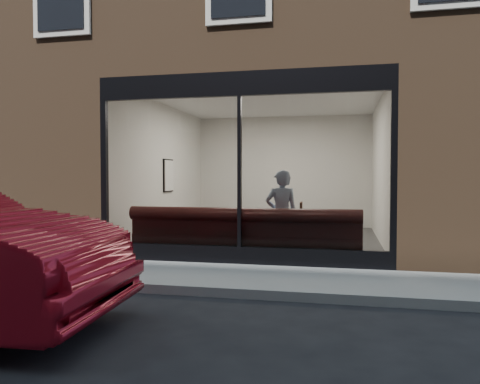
% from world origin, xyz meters
% --- Properties ---
extents(ground, '(120.00, 120.00, 0.00)m').
position_xyz_m(ground, '(0.00, 0.00, 0.00)').
color(ground, black).
rests_on(ground, ground).
extents(sidewalk_near, '(40.00, 2.00, 0.01)m').
position_xyz_m(sidewalk_near, '(0.00, 1.00, 0.01)').
color(sidewalk_near, gray).
rests_on(sidewalk_near, ground).
extents(kerb_near, '(40.00, 0.10, 0.12)m').
position_xyz_m(kerb_near, '(0.00, -0.05, 0.06)').
color(kerb_near, gray).
rests_on(kerb_near, ground).
extents(host_building_pier_left, '(2.50, 12.00, 3.20)m').
position_xyz_m(host_building_pier_left, '(-3.75, 8.00, 1.60)').
color(host_building_pier_left, brown).
rests_on(host_building_pier_left, ground).
extents(host_building_pier_right, '(2.50, 12.00, 3.20)m').
position_xyz_m(host_building_pier_right, '(3.75, 8.00, 1.60)').
color(host_building_pier_right, brown).
rests_on(host_building_pier_right, ground).
extents(host_building_backfill, '(5.00, 6.00, 3.20)m').
position_xyz_m(host_building_backfill, '(0.00, 11.00, 1.60)').
color(host_building_backfill, brown).
rests_on(host_building_backfill, ground).
extents(cafe_floor, '(6.00, 6.00, 0.00)m').
position_xyz_m(cafe_floor, '(0.00, 5.00, 0.02)').
color(cafe_floor, '#2D2D30').
rests_on(cafe_floor, ground).
extents(cafe_ceiling, '(6.00, 6.00, 0.00)m').
position_xyz_m(cafe_ceiling, '(0.00, 5.00, 3.19)').
color(cafe_ceiling, white).
rests_on(cafe_ceiling, host_building_upper).
extents(cafe_wall_back, '(5.00, 0.00, 5.00)m').
position_xyz_m(cafe_wall_back, '(0.00, 7.99, 1.60)').
color(cafe_wall_back, silver).
rests_on(cafe_wall_back, ground).
extents(cafe_wall_left, '(0.00, 6.00, 6.00)m').
position_xyz_m(cafe_wall_left, '(-2.49, 5.00, 1.60)').
color(cafe_wall_left, silver).
rests_on(cafe_wall_left, ground).
extents(cafe_wall_right, '(0.00, 6.00, 6.00)m').
position_xyz_m(cafe_wall_right, '(2.49, 5.00, 1.60)').
color(cafe_wall_right, silver).
rests_on(cafe_wall_right, ground).
extents(storefront_kick, '(5.00, 0.10, 0.30)m').
position_xyz_m(storefront_kick, '(0.00, 2.05, 0.15)').
color(storefront_kick, black).
rests_on(storefront_kick, ground).
extents(storefront_header, '(5.00, 0.10, 0.40)m').
position_xyz_m(storefront_header, '(0.00, 2.05, 3.00)').
color(storefront_header, black).
rests_on(storefront_header, host_building_upper).
extents(storefront_mullion, '(0.06, 0.10, 2.50)m').
position_xyz_m(storefront_mullion, '(0.00, 2.05, 1.55)').
color(storefront_mullion, black).
rests_on(storefront_mullion, storefront_kick).
extents(storefront_glass, '(4.80, 0.00, 4.80)m').
position_xyz_m(storefront_glass, '(0.00, 2.02, 1.55)').
color(storefront_glass, white).
rests_on(storefront_glass, storefront_kick).
extents(banquette, '(4.00, 0.55, 0.45)m').
position_xyz_m(banquette, '(0.00, 2.45, 0.23)').
color(banquette, '#3E1916').
rests_on(banquette, cafe_floor).
extents(person, '(0.66, 0.53, 1.58)m').
position_xyz_m(person, '(0.62, 2.70, 0.79)').
color(person, '#9DB4D5').
rests_on(person, cafe_floor).
extents(cafe_table_left, '(0.64, 0.64, 0.04)m').
position_xyz_m(cafe_table_left, '(-1.10, 3.00, 0.74)').
color(cafe_table_left, black).
rests_on(cafe_table_left, cafe_floor).
extents(cafe_table_right, '(0.88, 0.88, 0.04)m').
position_xyz_m(cafe_table_right, '(0.49, 3.40, 0.74)').
color(cafe_table_right, black).
rests_on(cafe_table_right, cafe_floor).
extents(cafe_chair_right, '(0.39, 0.39, 0.04)m').
position_xyz_m(cafe_chair_right, '(0.68, 3.92, 0.24)').
color(cafe_chair_right, black).
rests_on(cafe_chair_right, cafe_floor).
extents(wall_poster, '(0.02, 0.55, 0.74)m').
position_xyz_m(wall_poster, '(-2.45, 5.21, 1.49)').
color(wall_poster, white).
rests_on(wall_poster, cafe_wall_left).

